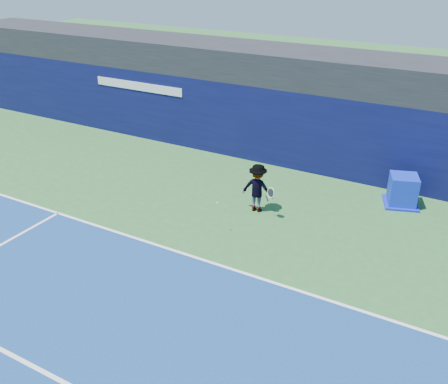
{
  "coord_description": "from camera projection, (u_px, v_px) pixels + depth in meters",
  "views": [
    {
      "loc": [
        6.57,
        -6.69,
        7.69
      ],
      "look_at": [
        -0.1,
        5.2,
        1.0
      ],
      "focal_mm": 40.0,
      "sensor_mm": 36.0,
      "label": 1
    }
  ],
  "objects": [
    {
      "name": "back_wall_assembly",
      "position": [
        294.0,
        128.0,
        19.07
      ],
      "size": [
        36.0,
        1.03,
        3.0
      ],
      "color": "#0A0C39",
      "rests_on": "ground"
    },
    {
      "name": "tennis_ball",
      "position": [
        217.0,
        203.0,
        14.52
      ],
      "size": [
        0.06,
        0.06,
        0.06
      ],
      "color": "yellow",
      "rests_on": "ground"
    },
    {
      "name": "baseline",
      "position": [
        188.0,
        255.0,
        13.85
      ],
      "size": [
        24.0,
        0.1,
        0.01
      ],
      "primitive_type": "cube",
      "color": "white",
      "rests_on": "ground"
    },
    {
      "name": "service_line",
      "position": [
        52.0,
        376.0,
        9.94
      ],
      "size": [
        24.0,
        0.1,
        0.01
      ],
      "primitive_type": "cube",
      "color": "white",
      "rests_on": "ground"
    },
    {
      "name": "ground",
      "position": [
        118.0,
        318.0,
        11.51
      ],
      "size": [
        80.0,
        80.0,
        0.0
      ],
      "primitive_type": "plane",
      "color": "#2D642D",
      "rests_on": "ground"
    },
    {
      "name": "stadium_band",
      "position": [
        307.0,
        67.0,
        18.93
      ],
      "size": [
        36.0,
        3.0,
        1.2
      ],
      "primitive_type": "cube",
      "color": "black",
      "rests_on": "back_wall_assembly"
    },
    {
      "name": "tennis_player",
      "position": [
        258.0,
        188.0,
        15.89
      ],
      "size": [
        1.28,
        0.72,
        1.61
      ],
      "color": "silver",
      "rests_on": "ground"
    },
    {
      "name": "equipment_cart",
      "position": [
        402.0,
        191.0,
        16.42
      ],
      "size": [
        1.37,
        1.37,
        1.03
      ],
      "color": "#0D22BC",
      "rests_on": "ground"
    }
  ]
}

